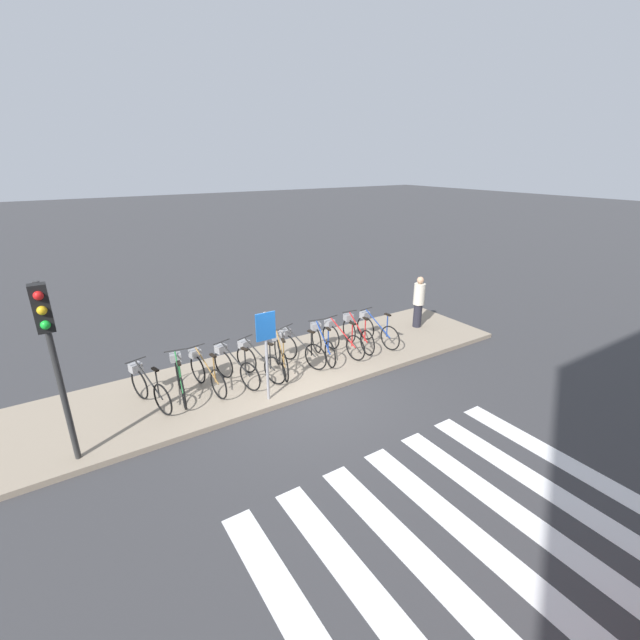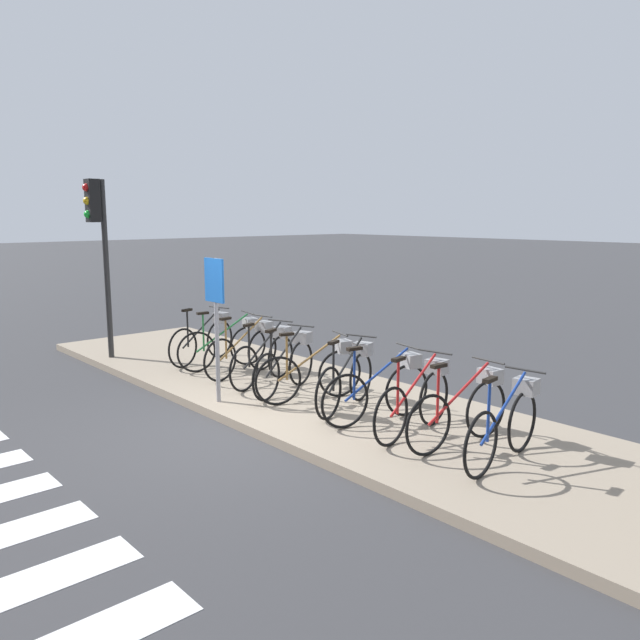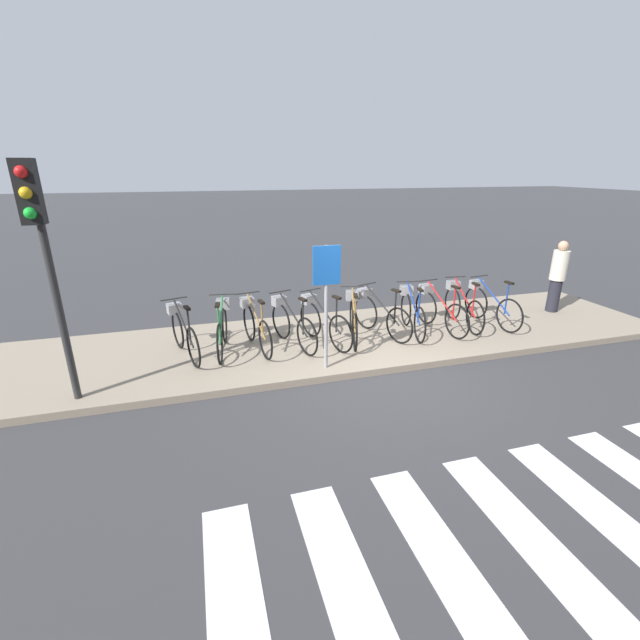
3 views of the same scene
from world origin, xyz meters
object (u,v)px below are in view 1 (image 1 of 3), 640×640
(parked_bicycle_7, at_px, (322,342))
(parked_bicycle_10, at_px, (375,329))
(parked_bicycle_4, at_px, (257,360))
(traffic_light, at_px, (49,339))
(parked_bicycle_9, at_px, (356,332))
(parked_bicycle_5, at_px, (280,354))
(parked_bicycle_0, at_px, (148,386))
(parked_bicycle_8, at_px, (340,338))
(parked_bicycle_1, at_px, (179,377))
(parked_bicycle_3, at_px, (234,365))
(sign_post, at_px, (266,341))
(parked_bicycle_2, at_px, (205,371))
(parked_bicycle_6, at_px, (298,347))
(pedestrian, at_px, (419,301))

(parked_bicycle_7, distance_m, parked_bicycle_10, 1.79)
(parked_bicycle_4, distance_m, traffic_light, 4.52)
(parked_bicycle_9, bearing_deg, parked_bicycle_5, -177.50)
(parked_bicycle_0, bearing_deg, parked_bicycle_8, -1.02)
(parked_bicycle_0, height_order, parked_bicycle_1, same)
(parked_bicycle_1, distance_m, parked_bicycle_4, 1.81)
(parked_bicycle_8, height_order, traffic_light, traffic_light)
(parked_bicycle_3, xyz_separation_m, parked_bicycle_5, (1.20, -0.04, 0.00))
(sign_post, bearing_deg, parked_bicycle_0, 152.14)
(parked_bicycle_5, bearing_deg, parked_bicycle_4, -179.32)
(parked_bicycle_5, distance_m, parked_bicycle_9, 2.43)
(parked_bicycle_9, bearing_deg, parked_bicycle_10, -8.27)
(parked_bicycle_2, height_order, sign_post, sign_post)
(parked_bicycle_5, xyz_separation_m, parked_bicycle_6, (0.57, 0.10, 0.00))
(parked_bicycle_1, bearing_deg, parked_bicycle_10, -1.23)
(parked_bicycle_5, distance_m, traffic_light, 5.07)
(parked_bicycle_2, bearing_deg, parked_bicycle_8, -1.44)
(traffic_light, bearing_deg, parked_bicycle_9, 10.01)
(parked_bicycle_0, relative_size, parked_bicycle_2, 0.98)
(parked_bicycle_2, distance_m, pedestrian, 6.84)
(parked_bicycle_3, bearing_deg, sign_post, -73.18)
(parked_bicycle_4, xyz_separation_m, parked_bicycle_5, (0.62, 0.01, 0.00))
(parked_bicycle_1, xyz_separation_m, traffic_light, (-2.14, -1.27, 1.88))
(parked_bicycle_3, distance_m, parked_bicycle_9, 3.63)
(parked_bicycle_1, distance_m, parked_bicycle_6, 2.99)
(parked_bicycle_1, distance_m, parked_bicycle_3, 1.23)
(pedestrian, bearing_deg, parked_bicycle_9, -175.46)
(parked_bicycle_2, bearing_deg, parked_bicycle_9, -0.03)
(parked_bicycle_0, xyz_separation_m, pedestrian, (8.07, 0.20, 0.40))
(sign_post, bearing_deg, pedestrian, 13.32)
(parked_bicycle_0, bearing_deg, parked_bicycle_2, 0.20)
(parked_bicycle_3, distance_m, parked_bicycle_10, 4.23)
(parked_bicycle_5, bearing_deg, parked_bicycle_8, 0.51)
(parked_bicycle_5, relative_size, sign_post, 0.79)
(parked_bicycle_6, bearing_deg, parked_bicycle_2, 179.72)
(parked_bicycle_6, bearing_deg, parked_bicycle_9, 0.30)
(parked_bicycle_4, relative_size, sign_post, 0.78)
(parked_bicycle_6, relative_size, parked_bicycle_7, 0.97)
(pedestrian, bearing_deg, parked_bicycle_4, -176.77)
(parked_bicycle_6, height_order, pedestrian, pedestrian)
(parked_bicycle_7, xyz_separation_m, traffic_light, (-5.81, -1.17, 1.88))
(parked_bicycle_9, bearing_deg, sign_post, -160.27)
(parked_bicycle_8, relative_size, pedestrian, 1.02)
(pedestrian, distance_m, traffic_light, 9.77)
(parked_bicycle_7, xyz_separation_m, sign_post, (-2.11, -1.11, 0.94))
(parked_bicycle_7, bearing_deg, parked_bicycle_0, 179.12)
(parked_bicycle_3, height_order, pedestrian, pedestrian)
(parked_bicycle_7, distance_m, parked_bicycle_9, 1.19)
(parked_bicycle_1, relative_size, traffic_light, 0.51)
(parked_bicycle_3, distance_m, parked_bicycle_4, 0.58)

